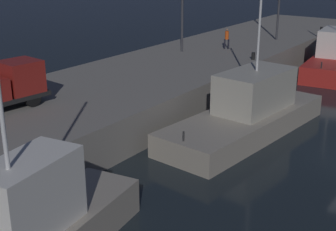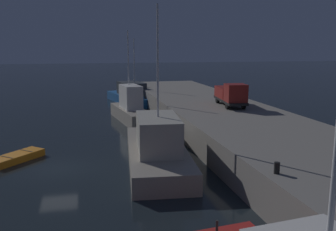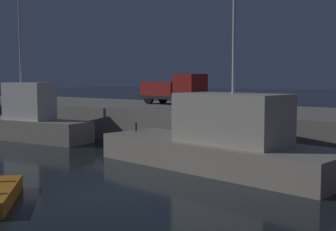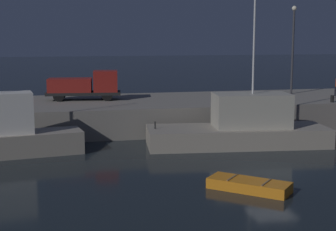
# 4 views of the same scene
# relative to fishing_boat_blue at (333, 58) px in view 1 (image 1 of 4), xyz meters

# --- Properties ---
(pier_quay) EXTENTS (74.66, 10.45, 2.26)m
(pier_quay) POSITION_rel_fishing_boat_blue_xyz_m (-18.21, 8.34, -0.25)
(pier_quay) COLOR gray
(pier_quay) RESTS_ON ground
(fishing_boat_blue) EXTENTS (10.23, 4.35, 8.15)m
(fishing_boat_blue) POSITION_rel_fishing_boat_blue_xyz_m (0.00, 0.00, 0.00)
(fishing_boat_blue) COLOR red
(fishing_boat_blue) RESTS_ON ground
(fishing_boat_white) EXTENTS (12.84, 5.18, 11.03)m
(fishing_boat_white) POSITION_rel_fishing_boat_blue_xyz_m (-17.51, -0.28, -0.10)
(fishing_boat_white) COLOR gray
(fishing_boat_white) RESTS_ON ground
(dockworker) EXTENTS (0.45, 0.45, 1.75)m
(dockworker) POSITION_rel_fishing_boat_blue_xyz_m (-5.72, 7.59, 1.88)
(dockworker) COLOR black
(dockworker) RESTS_ON pier_quay
(bollard_west) EXTENTS (0.28, 0.28, 0.59)m
(bollard_west) POSITION_rel_fishing_boat_blue_xyz_m (7.61, 3.65, 1.17)
(bollard_west) COLOR black
(bollard_west) RESTS_ON pier_quay
(bollard_central) EXTENTS (0.28, 0.28, 0.57)m
(bollard_central) POSITION_rel_fishing_boat_blue_xyz_m (-8.35, 3.81, 1.16)
(bollard_central) COLOR black
(bollard_central) RESTS_ON pier_quay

